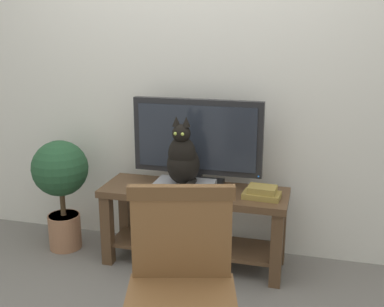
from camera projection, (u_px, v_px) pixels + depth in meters
The scene contains 8 objects.
back_wall at pixel (199, 48), 3.13m from camera, with size 7.00×0.12×2.80m, color silver.
tv_stand at pixel (194, 213), 3.07m from camera, with size 1.21×0.40×0.52m.
tv at pixel (197, 141), 3.02m from camera, with size 0.85×0.20×0.57m.
media_box at pixel (183, 188), 2.96m from camera, with size 0.38×0.27×0.06m.
cat at pixel (183, 159), 2.89m from camera, with size 0.20×0.30×0.44m.
wooden_chair at pixel (181, 281), 1.93m from camera, with size 0.55×0.56×0.91m.
book_stack at pixel (262, 193), 2.87m from camera, with size 0.24×0.16×0.07m.
potted_plant at pixel (61, 181), 3.25m from camera, with size 0.39×0.39×0.79m.
Camera 1 is at (0.78, -2.18, 1.56)m, focal length 43.82 mm.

